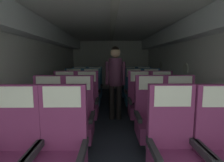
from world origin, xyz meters
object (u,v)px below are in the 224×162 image
at_px(seat_a_left_aisle, 61,155).
at_px(seat_c_right_window, 140,103).
at_px(seat_a_right_aisle, 223,154).
at_px(seat_d_left_window, 73,94).
at_px(seat_e_left_window, 80,88).
at_px(seat_b_right_window, 151,119).
at_px(seat_a_left_window, 13,155).
at_px(seat_d_right_window, 134,94).
at_px(seat_e_right_window, 129,88).
at_px(seat_b_left_aisle, 78,120).
at_px(seat_a_right_window, 174,153).
at_px(seat_d_right_aisle, 152,94).
at_px(seat_b_right_aisle, 181,119).
at_px(seat_c_left_aisle, 87,103).
at_px(seat_e_right_aisle, 144,88).
at_px(seat_e_left_aisle, 95,88).
at_px(seat_c_right_aisle, 162,103).
at_px(flight_attendant, 115,75).
at_px(seat_c_left_window, 64,103).
at_px(seat_d_left_aisle, 91,94).
at_px(seat_b_left_window, 48,120).

xyz_separation_m(seat_a_left_aisle, seat_c_right_window, (1.05, 1.83, 0.00)).
distance_m(seat_a_right_aisle, seat_d_left_window, 3.38).
bearing_deg(seat_e_left_window, seat_b_right_window, -60.98).
height_order(seat_a_left_window, seat_d_right_window, same).
relative_size(seat_e_left_window, seat_e_right_window, 1.00).
xyz_separation_m(seat_b_left_aisle, seat_b_right_window, (1.07, 0.01, 0.00)).
xyz_separation_m(seat_a_left_aisle, seat_a_right_window, (1.05, 0.01, 0.00)).
height_order(seat_a_right_aisle, seat_e_left_window, same).
bearing_deg(seat_a_right_window, seat_b_right_window, 89.43).
bearing_deg(seat_d_right_window, seat_b_right_window, -89.95).
xyz_separation_m(seat_d_right_aisle, seat_e_right_window, (-0.46, 0.92, 0.00)).
distance_m(seat_b_right_aisle, seat_c_left_aisle, 1.75).
relative_size(seat_c_left_aisle, seat_e_right_aisle, 1.00).
bearing_deg(seat_d_right_window, seat_e_left_aisle, 139.15).
bearing_deg(seat_c_left_aisle, seat_d_right_aisle, 30.81).
bearing_deg(seat_c_right_window, seat_c_right_aisle, -0.25).
distance_m(seat_a_left_window, flight_attendant, 2.48).
xyz_separation_m(seat_b_left_aisle, seat_e_right_aisle, (1.51, 2.73, 0.00)).
height_order(seat_d_left_window, seat_e_right_aisle, same).
distance_m(seat_b_left_aisle, seat_c_left_aisle, 0.92).
bearing_deg(seat_b_left_aisle, seat_a_left_window, -115.38).
relative_size(seat_b_right_aisle, seat_c_right_window, 1.00).
distance_m(seat_c_left_aisle, seat_c_right_aisle, 1.50).
xyz_separation_m(seat_a_left_aisle, seat_b_right_window, (1.06, 0.91, 0.00)).
bearing_deg(seat_d_left_window, seat_a_left_window, -89.73).
bearing_deg(seat_e_left_aisle, seat_b_left_aisle, -90.13).
bearing_deg(seat_d_right_aisle, seat_e_left_window, 155.00).
height_order(seat_d_right_window, seat_e_left_window, same).
bearing_deg(seat_a_left_aisle, seat_a_right_aisle, -0.54).
height_order(seat_a_left_aisle, seat_e_left_aisle, same).
bearing_deg(seat_a_right_aisle, seat_c_left_window, 136.52).
relative_size(seat_a_left_aisle, seat_b_left_aisle, 1.00).
bearing_deg(seat_c_left_window, seat_b_right_aisle, -25.00).
height_order(seat_a_left_window, seat_d_left_aisle, same).
bearing_deg(seat_c_right_aisle, seat_b_left_aisle, -148.61).
relative_size(seat_b_left_aisle, seat_c_right_window, 1.00).
height_order(seat_a_left_window, seat_b_right_aisle, same).
relative_size(seat_a_right_aisle, seat_c_left_window, 1.00).
bearing_deg(seat_d_left_window, seat_b_left_window, -89.72).
bearing_deg(seat_d_left_aisle, seat_b_left_aisle, -90.04).
bearing_deg(seat_a_left_aisle, seat_c_right_window, 60.22).
relative_size(seat_a_right_window, seat_b_right_aisle, 1.00).
xyz_separation_m(seat_a_right_window, seat_d_right_aisle, (0.45, 2.71, 0.00)).
relative_size(seat_d_left_aisle, seat_e_left_window, 1.00).
xyz_separation_m(seat_c_right_window, seat_d_right_window, (0.01, 0.90, 0.00)).
relative_size(seat_c_left_aisle, seat_e_left_aisle, 1.00).
distance_m(seat_b_left_aisle, seat_c_right_window, 1.40).
relative_size(seat_b_right_window, seat_d_right_aisle, 1.00).
xyz_separation_m(seat_b_right_window, seat_c_right_aisle, (0.44, 0.91, 0.00)).
distance_m(seat_a_right_window, seat_e_left_aisle, 3.78).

